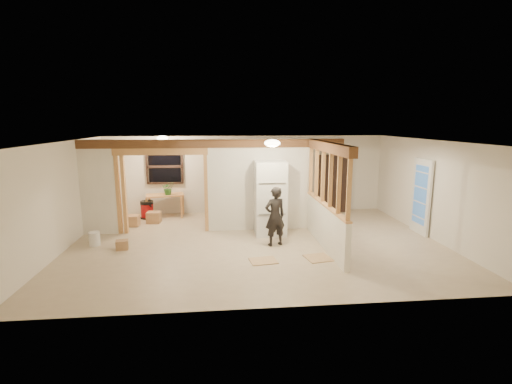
{
  "coord_description": "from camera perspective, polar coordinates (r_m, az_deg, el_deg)",
  "views": [
    {
      "loc": [
        -0.89,
        -8.71,
        2.95
      ],
      "look_at": [
        0.03,
        0.4,
        1.21
      ],
      "focal_mm": 26.0,
      "sensor_mm": 36.0,
      "label": 1
    }
  ],
  "objects": [
    {
      "name": "doorway_frame",
      "position": [
        10.19,
        -14.17,
        -0.01
      ],
      "size": [
        2.46,
        0.14,
        2.2
      ],
      "primitive_type": "cube",
      "color": "tan",
      "rests_on": "floor"
    },
    {
      "name": "wall_left",
      "position": [
        9.58,
        -27.78,
        -0.71
      ],
      "size": [
        0.01,
        6.5,
        2.5
      ],
      "primitive_type": "cube",
      "color": "beige",
      "rests_on": "floor"
    },
    {
      "name": "box_util_b",
      "position": [
        11.23,
        -18.4,
        -4.19
      ],
      "size": [
        0.35,
        0.35,
        0.31
      ],
      "primitive_type": "cube",
      "rotation": [
        0.0,
        0.0,
        -0.04
      ],
      "color": "#A97B52",
      "rests_on": "floor"
    },
    {
      "name": "stud_partition",
      "position": [
        8.77,
        10.83,
        2.12
      ],
      "size": [
        0.14,
        3.2,
        1.32
      ],
      "primitive_type": "cube",
      "color": "tan",
      "rests_on": "pony_wall"
    },
    {
      "name": "woman",
      "position": [
        8.89,
        2.94,
        -3.76
      ],
      "size": [
        0.61,
        0.49,
        1.44
      ],
      "primitive_type": "imported",
      "rotation": [
        0.0,
        0.0,
        3.46
      ],
      "color": "black",
      "rests_on": "floor"
    },
    {
      "name": "box_util_a",
      "position": [
        11.39,
        -15.44,
        -3.78
      ],
      "size": [
        0.41,
        0.36,
        0.33
      ],
      "primitive_type": "cube",
      "rotation": [
        0.0,
        0.0,
        -0.1
      ],
      "color": "#A97B52",
      "rests_on": "floor"
    },
    {
      "name": "bucket",
      "position": [
        9.83,
        -23.59,
        -6.62
      ],
      "size": [
        0.3,
        0.3,
        0.33
      ],
      "primitive_type": "cylinder",
      "rotation": [
        0.0,
        0.0,
        0.16
      ],
      "color": "white",
      "rests_on": "floor"
    },
    {
      "name": "shop_vac",
      "position": [
        11.92,
        -16.41,
        -2.61
      ],
      "size": [
        0.47,
        0.47,
        0.56
      ],
      "primitive_type": "cylinder",
      "rotation": [
        0.0,
        0.0,
        0.1
      ],
      "color": "#950A0C",
      "rests_on": "floor"
    },
    {
      "name": "wall_front",
      "position": [
        5.78,
        3.39,
        -6.34
      ],
      "size": [
        9.0,
        0.01,
        2.5
      ],
      "primitive_type": "cube",
      "color": "beige",
      "rests_on": "floor"
    },
    {
      "name": "window_back",
      "position": [
        12.08,
        -13.88,
        3.81
      ],
      "size": [
        1.12,
        0.1,
        1.1
      ],
      "primitive_type": "cube",
      "color": "black",
      "rests_on": "wall_back"
    },
    {
      "name": "refrigerator",
      "position": [
        9.75,
        2.19,
        -0.92
      ],
      "size": [
        0.8,
        0.78,
        1.95
      ],
      "primitive_type": "cube",
      "color": "silver",
      "rests_on": "floor"
    },
    {
      "name": "floor_panel_far",
      "position": [
        8.09,
        1.13,
        -10.54
      ],
      "size": [
        0.62,
        0.53,
        0.02
      ],
      "primitive_type": "cube",
      "rotation": [
        0.0,
        0.0,
        0.14
      ],
      "color": "tan",
      "rests_on": "floor"
    },
    {
      "name": "french_door",
      "position": [
        10.72,
        24.06,
        -0.65
      ],
      "size": [
        0.12,
        0.86,
        2.0
      ],
      "primitive_type": "cube",
      "color": "white",
      "rests_on": "floor"
    },
    {
      "name": "work_table",
      "position": [
        11.96,
        -13.77,
        -2.04
      ],
      "size": [
        1.23,
        0.77,
        0.72
      ],
      "primitive_type": "cube",
      "rotation": [
        0.0,
        0.0,
        0.19
      ],
      "color": "tan",
      "rests_on": "floor"
    },
    {
      "name": "wall_right",
      "position": [
        10.38,
        25.63,
        0.28
      ],
      "size": [
        0.01,
        6.5,
        2.5
      ],
      "primitive_type": "cube",
      "color": "beige",
      "rests_on": "floor"
    },
    {
      "name": "ceiling_dome_main",
      "position": [
        8.31,
        2.52,
        7.52
      ],
      "size": [
        0.36,
        0.36,
        0.16
      ],
      "primitive_type": "ellipsoid",
      "color": "#FFEABF",
      "rests_on": "ceiling"
    },
    {
      "name": "pony_wall",
      "position": [
        9.01,
        10.57,
        -5.19
      ],
      "size": [
        0.12,
        3.2,
        1.0
      ],
      "primitive_type": "cube",
      "color": "white",
      "rests_on": "floor"
    },
    {
      "name": "partition_left_stub",
      "position": [
        10.54,
        -23.12,
        0.62
      ],
      "size": [
        0.9,
        0.12,
        2.5
      ],
      "primitive_type": "cube",
      "color": "white",
      "rests_on": "floor"
    },
    {
      "name": "ceiling_dome_util",
      "position": [
        11.13,
        -14.2,
        8.04
      ],
      "size": [
        0.32,
        0.32,
        0.14
      ],
      "primitive_type": "ellipsoid",
      "color": "#FFEABF",
      "rests_on": "ceiling"
    },
    {
      "name": "box_front",
      "position": [
        9.3,
        -19.9,
        -7.66
      ],
      "size": [
        0.31,
        0.27,
        0.22
      ],
      "primitive_type": "cube",
      "rotation": [
        0.0,
        0.0,
        0.18
      ],
      "color": "#A97B52",
      "rests_on": "floor"
    },
    {
      "name": "floor",
      "position": [
        9.24,
        0.08,
        -7.88
      ],
      "size": [
        9.0,
        6.5,
        0.01
      ],
      "primitive_type": "cube",
      "color": "#C0AC8F",
      "rests_on": "ground"
    },
    {
      "name": "potted_plant",
      "position": [
        11.77,
        -13.35,
        0.57
      ],
      "size": [
        0.44,
        0.41,
        0.41
      ],
      "primitive_type": "imported",
      "rotation": [
        0.0,
        0.0,
        0.28
      ],
      "color": "#2B782A",
      "rests_on": "work_table"
    },
    {
      "name": "partition_center",
      "position": [
        10.11,
        0.52,
        1.1
      ],
      "size": [
        2.8,
        0.12,
        2.5
      ],
      "primitive_type": "cube",
      "color": "white",
      "rests_on": "floor"
    },
    {
      "name": "hanging_bulb",
      "position": [
        10.39,
        -11.94,
        6.3
      ],
      "size": [
        0.07,
        0.07,
        0.07
      ],
      "primitive_type": "ellipsoid",
      "color": "#FFD88C",
      "rests_on": "ceiling"
    },
    {
      "name": "ceiling",
      "position": [
        8.76,
        0.09,
        7.83
      ],
      "size": [
        9.0,
        6.5,
        0.01
      ],
      "primitive_type": "cube",
      "color": "white"
    },
    {
      "name": "floor_panel_near",
      "position": [
        8.36,
        9.54,
        -9.98
      ],
      "size": [
        0.61,
        0.61,
        0.02
      ],
      "primitive_type": "cube",
      "rotation": [
        0.0,
        0.0,
        0.19
      ],
      "color": "tan",
      "rests_on": "floor"
    },
    {
      "name": "header_beam_back",
      "position": [
        9.92,
        -6.43,
        7.42
      ],
      "size": [
        7.0,
        0.18,
        0.22
      ],
      "primitive_type": "cube",
      "color": "brown",
      "rests_on": "ceiling"
    },
    {
      "name": "wall_back",
      "position": [
        12.11,
        -1.48,
        2.71
      ],
      "size": [
        9.0,
        0.01,
        2.5
      ],
      "primitive_type": "cube",
      "color": "beige",
      "rests_on": "floor"
    },
    {
      "name": "bookshelf",
      "position": [
        12.48,
        11.8,
        1.29
      ],
      "size": [
        0.94,
        0.31,
        1.88
      ],
      "primitive_type": "cube",
      "color": "black",
      "rests_on": "floor"
    },
    {
      "name": "header_beam_right",
      "position": [
        8.69,
        10.99,
        6.82
      ],
      "size": [
        0.18,
        3.3,
        0.22
      ],
      "primitive_type": "cube",
      "color": "brown",
      "rests_on": "ceiling"
    }
  ]
}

